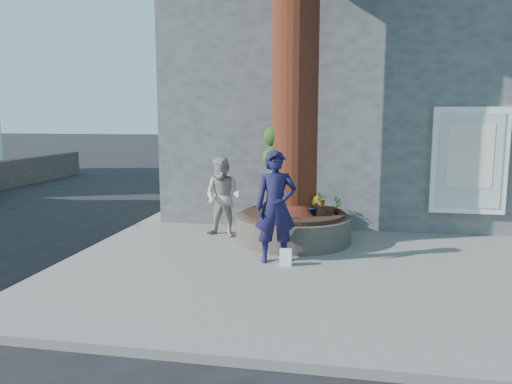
# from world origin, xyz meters

# --- Properties ---
(ground) EXTENTS (120.00, 120.00, 0.00)m
(ground) POSITION_xyz_m (0.00, 0.00, 0.00)
(ground) COLOR black
(ground) RESTS_ON ground
(pavement) EXTENTS (9.00, 8.00, 0.12)m
(pavement) POSITION_xyz_m (1.50, 1.00, 0.06)
(pavement) COLOR slate
(pavement) RESTS_ON ground
(yellow_line) EXTENTS (0.10, 30.00, 0.01)m
(yellow_line) POSITION_xyz_m (-3.05, 1.00, 0.00)
(yellow_line) COLOR yellow
(yellow_line) RESTS_ON ground
(stone_shop) EXTENTS (10.30, 8.30, 6.30)m
(stone_shop) POSITION_xyz_m (2.50, 7.20, 3.16)
(stone_shop) COLOR #4E5053
(stone_shop) RESTS_ON ground
(planter) EXTENTS (2.30, 2.30, 0.60)m
(planter) POSITION_xyz_m (0.80, 2.00, 0.41)
(planter) COLOR black
(planter) RESTS_ON pavement
(man) EXTENTS (0.78, 0.60, 1.92)m
(man) POSITION_xyz_m (0.66, 0.51, 1.08)
(man) COLOR #151336
(man) RESTS_ON pavement
(woman) EXTENTS (0.92, 0.79, 1.66)m
(woman) POSITION_xyz_m (-0.69, 2.14, 0.95)
(woman) COLOR #ADABA6
(woman) RESTS_ON pavement
(shopping_bag) EXTENTS (0.21, 0.13, 0.28)m
(shopping_bag) POSITION_xyz_m (0.86, 0.32, 0.26)
(shopping_bag) COLOR white
(shopping_bag) RESTS_ON pavement
(plant_a) EXTENTS (0.23, 0.21, 0.36)m
(plant_a) POSITION_xyz_m (1.65, 1.84, 0.90)
(plant_a) COLOR gray
(plant_a) RESTS_ON planter
(plant_b) EXTENTS (0.23, 0.24, 0.39)m
(plant_b) POSITION_xyz_m (1.21, 1.65, 0.92)
(plant_b) COLOR gray
(plant_b) RESTS_ON planter
(plant_c) EXTENTS (0.21, 0.21, 0.35)m
(plant_c) POSITION_xyz_m (0.42, 1.15, 0.90)
(plant_c) COLOR gray
(plant_c) RESTS_ON planter
(plant_d) EXTENTS (0.29, 0.31, 0.28)m
(plant_d) POSITION_xyz_m (1.31, 2.85, 0.86)
(plant_d) COLOR gray
(plant_d) RESTS_ON planter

